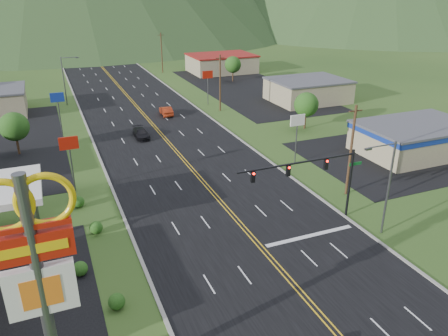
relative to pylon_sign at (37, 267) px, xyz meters
name	(u,v)px	position (x,y,z in m)	size (l,w,h in m)	color
pylon_sign	(37,267)	(0.00, 0.00, 0.00)	(4.32, 0.60, 14.00)	#59595E
traffic_signal	(316,172)	(23.48, 12.00, -3.97)	(13.10, 0.43, 7.00)	black
streetlight_east	(387,183)	(28.18, 8.00, -4.12)	(3.28, 0.25, 9.00)	#59595E
streetlight_west	(65,78)	(5.32, 68.00, -4.12)	(3.28, 0.25, 9.00)	#59595E
building_east_near	(416,137)	(47.00, 23.00, -7.03)	(15.40, 10.40, 4.10)	tan
building_east_mid	(308,90)	(49.00, 53.00, -7.14)	(14.40, 11.40, 4.30)	tan
building_east_far	(221,63)	(45.00, 88.00, -7.04)	(16.40, 12.40, 4.50)	tan
pole_sign_west_a	(69,149)	(3.00, 28.00, -4.25)	(2.00, 0.18, 6.40)	#59595E
pole_sign_west_b	(58,102)	(3.00, 50.00, -4.25)	(2.00, 0.18, 6.40)	#59595E
pole_sign_east_a	(297,125)	(30.00, 26.00, -4.25)	(2.00, 0.18, 6.40)	#59595E
pole_sign_east_b	(208,78)	(30.00, 58.00, -4.25)	(2.00, 0.18, 6.40)	#59595E
tree_west_a	(14,127)	(-3.00, 43.00, -5.41)	(3.84, 3.84, 5.82)	#382314
tree_east_a	(306,105)	(39.00, 38.00, -5.41)	(3.84, 3.84, 5.82)	#382314
tree_east_b	(233,65)	(43.00, 76.00, -5.41)	(3.84, 3.84, 5.82)	#382314
utility_pole_a	(351,150)	(30.50, 16.00, -4.17)	(1.60, 0.28, 10.00)	#382314
utility_pole_b	(220,83)	(30.50, 53.00, -4.17)	(1.60, 0.28, 10.00)	#382314
utility_pole_c	(162,52)	(30.50, 93.00, -4.17)	(1.60, 0.28, 10.00)	#382314
utility_pole_d	(131,36)	(30.50, 133.00, -4.17)	(1.60, 0.28, 10.00)	#382314
car_dark_mid	(141,134)	(13.80, 43.30, -8.63)	(1.89, 4.65, 1.35)	black
car_red_far	(166,111)	(20.58, 53.77, -8.53)	(1.63, 4.67, 1.54)	#A12C11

